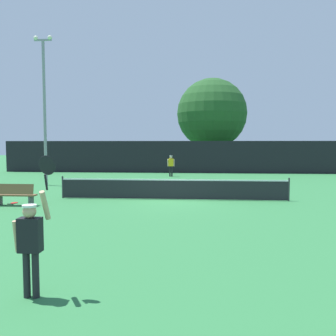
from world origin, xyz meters
TOP-DOWN VIEW (x-y plane):
  - ground_plane at (0.00, 0.00)m, footprint 120.00×120.00m
  - tennis_net at (0.00, 0.00)m, footprint 10.81×0.08m
  - perimeter_fence at (0.00, 15.22)m, footprint 33.37×0.12m
  - player_serving at (-1.72, -10.81)m, footprint 0.68×0.39m
  - player_receiving at (-0.92, 11.57)m, footprint 0.57×0.25m
  - tennis_ball at (-2.88, 0.36)m, footprint 0.07×0.07m
  - spare_racket at (-6.96, -1.66)m, footprint 0.28×0.52m
  - courtside_bench at (-6.61, -2.24)m, footprint 1.80×0.44m
  - light_pole at (-8.41, 5.07)m, footprint 1.18×0.28m
  - large_tree at (2.70, 20.40)m, footprint 7.20×7.20m
  - parked_car_near at (1.91, 21.51)m, footprint 1.97×4.23m

SIDE VIEW (x-z plane):
  - ground_plane at x=0.00m, z-range 0.00..0.00m
  - spare_racket at x=-6.96m, z-range 0.00..0.04m
  - tennis_ball at x=-2.88m, z-range 0.00..0.07m
  - courtside_bench at x=-6.61m, z-range 0.01..0.96m
  - tennis_net at x=0.00m, z-range -0.02..1.05m
  - parked_car_near at x=1.91m, z-range -0.07..1.62m
  - player_receiving at x=-0.92m, z-range 0.19..1.87m
  - player_serving at x=-1.72m, z-range -0.16..2.29m
  - perimeter_fence at x=0.00m, z-range 0.00..2.88m
  - light_pole at x=-8.41m, z-range 0.58..9.89m
  - large_tree at x=2.70m, z-range 1.06..10.39m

